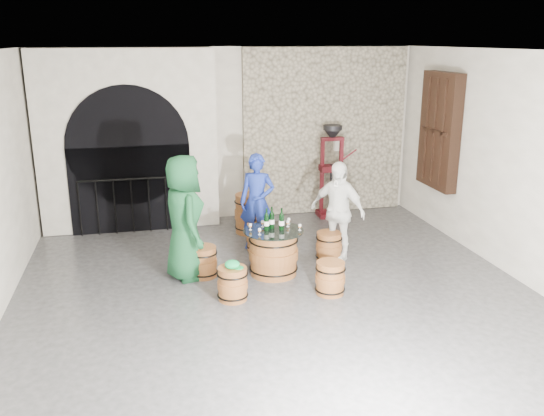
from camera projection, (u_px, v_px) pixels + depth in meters
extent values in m
plane|color=#303133|center=(282.00, 305.00, 7.52)|extent=(8.00, 8.00, 0.00)
plane|color=beige|center=(232.00, 135.00, 10.80)|extent=(8.00, 0.00, 8.00)
plane|color=beige|center=(448.00, 353.00, 3.32)|extent=(8.00, 0.00, 8.00)
plane|color=beige|center=(533.00, 172.00, 7.80)|extent=(0.00, 8.00, 8.00)
plane|color=beige|center=(284.00, 51.00, 6.61)|extent=(8.00, 8.00, 0.00)
cube|color=#A29981|center=(325.00, 132.00, 11.13)|extent=(3.20, 0.12, 3.18)
cube|color=beige|center=(128.00, 141.00, 10.17)|extent=(3.10, 0.50, 3.18)
cube|color=black|center=(131.00, 190.00, 10.15)|extent=(2.10, 0.03, 1.55)
cylinder|color=black|center=(128.00, 146.00, 9.93)|extent=(2.10, 0.03, 2.10)
cylinder|color=black|center=(130.00, 179.00, 10.03)|extent=(1.79, 0.04, 0.04)
cylinder|color=black|center=(80.00, 209.00, 9.98)|extent=(0.02, 0.02, 0.98)
cylinder|color=black|center=(97.00, 208.00, 10.05)|extent=(0.02, 0.02, 0.98)
cylinder|color=black|center=(115.00, 207.00, 10.11)|extent=(0.02, 0.02, 0.98)
cylinder|color=black|center=(132.00, 206.00, 10.17)|extent=(0.02, 0.02, 0.98)
cylinder|color=black|center=(149.00, 205.00, 10.24)|extent=(0.02, 0.02, 0.98)
cylinder|color=black|center=(166.00, 204.00, 10.30)|extent=(0.02, 0.02, 0.98)
cylinder|color=black|center=(183.00, 203.00, 10.36)|extent=(0.02, 0.02, 0.98)
cube|color=black|center=(440.00, 131.00, 9.97)|extent=(0.20, 1.10, 2.00)
cube|color=black|center=(437.00, 131.00, 9.96)|extent=(0.06, 0.88, 1.76)
cube|color=black|center=(439.00, 131.00, 9.96)|extent=(0.22, 0.92, 0.06)
cube|color=black|center=(447.00, 133.00, 9.69)|extent=(0.22, 0.06, 1.80)
cube|color=black|center=(439.00, 131.00, 9.96)|extent=(0.22, 0.06, 1.80)
cube|color=black|center=(431.00, 128.00, 10.23)|extent=(0.22, 0.06, 1.80)
cylinder|color=brown|center=(273.00, 254.00, 8.41)|extent=(0.67, 0.67, 0.64)
cylinder|color=brown|center=(273.00, 254.00, 8.41)|extent=(0.72, 0.72, 0.14)
torus|color=black|center=(273.00, 267.00, 8.47)|extent=(0.73, 0.73, 0.02)
torus|color=black|center=(273.00, 240.00, 8.34)|extent=(0.73, 0.73, 0.02)
cylinder|color=brown|center=(273.00, 232.00, 8.31)|extent=(0.69, 0.69, 0.02)
cylinder|color=black|center=(273.00, 231.00, 8.31)|extent=(0.88, 0.88, 0.01)
cylinder|color=brown|center=(203.00, 262.00, 8.35)|extent=(0.38, 0.38, 0.44)
cylinder|color=brown|center=(203.00, 262.00, 8.35)|extent=(0.40, 0.40, 0.10)
torus|color=black|center=(204.00, 272.00, 8.39)|extent=(0.42, 0.42, 0.02)
torus|color=black|center=(203.00, 253.00, 8.31)|extent=(0.42, 0.42, 0.02)
cylinder|color=brown|center=(203.00, 248.00, 8.28)|extent=(0.39, 0.39, 0.02)
cylinder|color=brown|center=(259.00, 237.00, 9.39)|extent=(0.38, 0.38, 0.44)
cylinder|color=brown|center=(259.00, 237.00, 9.39)|extent=(0.40, 0.40, 0.10)
torus|color=black|center=(259.00, 246.00, 9.43)|extent=(0.42, 0.42, 0.02)
torus|color=black|center=(259.00, 229.00, 9.35)|extent=(0.42, 0.42, 0.02)
cylinder|color=brown|center=(259.00, 224.00, 9.33)|extent=(0.39, 0.39, 0.02)
cylinder|color=brown|center=(329.00, 247.00, 8.96)|extent=(0.38, 0.38, 0.44)
cylinder|color=brown|center=(329.00, 247.00, 8.96)|extent=(0.40, 0.40, 0.10)
torus|color=black|center=(329.00, 256.00, 9.00)|extent=(0.42, 0.42, 0.02)
torus|color=black|center=(329.00, 238.00, 8.92)|extent=(0.42, 0.42, 0.02)
cylinder|color=brown|center=(329.00, 233.00, 8.89)|extent=(0.39, 0.39, 0.02)
cylinder|color=brown|center=(330.00, 279.00, 7.79)|extent=(0.38, 0.38, 0.44)
cylinder|color=brown|center=(330.00, 279.00, 7.79)|extent=(0.40, 0.40, 0.10)
torus|color=black|center=(330.00, 289.00, 7.83)|extent=(0.42, 0.42, 0.02)
torus|color=black|center=(331.00, 268.00, 7.74)|extent=(0.42, 0.42, 0.02)
cylinder|color=brown|center=(331.00, 263.00, 7.72)|extent=(0.39, 0.39, 0.02)
cylinder|color=brown|center=(233.00, 284.00, 7.60)|extent=(0.38, 0.38, 0.44)
cylinder|color=brown|center=(233.00, 284.00, 7.60)|extent=(0.40, 0.40, 0.10)
torus|color=black|center=(233.00, 295.00, 7.65)|extent=(0.42, 0.42, 0.02)
torus|color=black|center=(232.00, 274.00, 7.56)|extent=(0.42, 0.42, 0.02)
cylinder|color=brown|center=(232.00, 268.00, 7.54)|extent=(0.39, 0.39, 0.02)
ellipsoid|color=#0D9143|center=(232.00, 264.00, 7.52)|extent=(0.20, 0.20, 0.11)
cylinder|color=#0D9143|center=(239.00, 268.00, 7.52)|extent=(0.13, 0.13, 0.01)
imported|color=#134525|center=(184.00, 218.00, 8.13)|extent=(0.72, 0.97, 1.81)
imported|color=navy|center=(257.00, 202.00, 9.34)|extent=(0.68, 0.57, 1.58)
imported|color=white|center=(337.00, 211.00, 8.87)|extent=(0.90, 0.93, 1.56)
cylinder|color=black|center=(267.00, 223.00, 8.28)|extent=(0.07, 0.07, 0.22)
cylinder|color=white|center=(267.00, 223.00, 8.29)|extent=(0.08, 0.08, 0.06)
cone|color=black|center=(267.00, 214.00, 8.25)|extent=(0.07, 0.07, 0.05)
cylinder|color=black|center=(267.00, 211.00, 8.23)|extent=(0.03, 0.03, 0.07)
cylinder|color=black|center=(282.00, 222.00, 8.30)|extent=(0.07, 0.07, 0.22)
cylinder|color=white|center=(282.00, 223.00, 8.30)|extent=(0.08, 0.08, 0.06)
cone|color=black|center=(282.00, 214.00, 8.26)|extent=(0.07, 0.07, 0.05)
cylinder|color=black|center=(282.00, 210.00, 8.25)|extent=(0.03, 0.03, 0.07)
cylinder|color=black|center=(272.00, 221.00, 8.36)|extent=(0.07, 0.07, 0.22)
cylinder|color=white|center=(272.00, 222.00, 8.36)|extent=(0.08, 0.08, 0.06)
cone|color=black|center=(272.00, 213.00, 8.33)|extent=(0.07, 0.07, 0.05)
cylinder|color=black|center=(272.00, 209.00, 8.31)|extent=(0.03, 0.03, 0.07)
cylinder|color=brown|center=(249.00, 214.00, 10.21)|extent=(0.49, 0.49, 0.69)
cylinder|color=brown|center=(249.00, 214.00, 10.21)|extent=(0.52, 0.52, 0.15)
torus|color=black|center=(249.00, 226.00, 10.28)|extent=(0.53, 0.53, 0.02)
torus|color=black|center=(249.00, 201.00, 10.15)|extent=(0.53, 0.53, 0.02)
cylinder|color=brown|center=(249.00, 195.00, 10.11)|extent=(0.50, 0.50, 0.02)
cube|color=#500D17|center=(330.00, 214.00, 11.24)|extent=(0.49, 0.40, 0.09)
cube|color=#500D17|center=(332.00, 168.00, 10.98)|extent=(0.45, 0.29, 0.11)
cube|color=#500D17|center=(332.00, 139.00, 10.82)|extent=(0.44, 0.12, 0.07)
cylinder|color=black|center=(331.00, 188.00, 11.09)|extent=(0.05, 0.05, 0.94)
cylinder|color=black|center=(333.00, 127.00, 10.76)|extent=(0.36, 0.36, 0.08)
cone|color=black|center=(333.00, 133.00, 10.79)|extent=(0.36, 0.36, 0.19)
cube|color=#500D17|center=(322.00, 177.00, 10.99)|extent=(0.07, 0.07, 1.50)
cube|color=#500D17|center=(341.00, 176.00, 11.06)|extent=(0.07, 0.07, 1.50)
cylinder|color=#500D17|center=(347.00, 157.00, 10.94)|extent=(0.40, 0.04, 0.29)
cube|color=silver|center=(338.00, 145.00, 11.18)|extent=(0.18, 0.10, 0.22)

